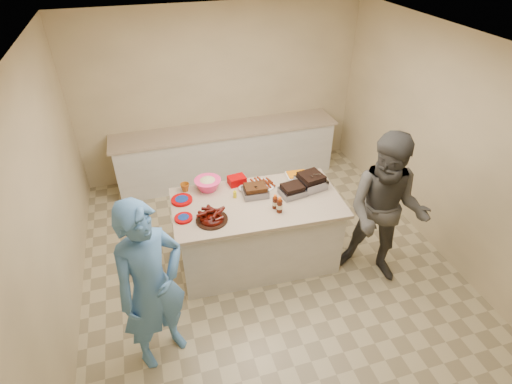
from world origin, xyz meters
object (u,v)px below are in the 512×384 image
object	(u,v)px
mustard_bottle	(235,197)
plastic_cup	(185,191)
island	(257,259)
coleslaw_bowl	(208,189)
guest_blue	(165,349)
guest_gray	(371,272)
rib_platter	(212,220)
bbq_bottle_a	(279,212)
roasting_pan	(310,187)
bbq_bottle_b	(275,208)

from	to	relation	value
mustard_bottle	plastic_cup	xyz separation A→B (m)	(-0.54, 0.31, 0.00)
island	coleslaw_bowl	xyz separation A→B (m)	(-0.50, 0.42, 0.93)
island	guest_blue	xyz separation A→B (m)	(-1.28, -0.98, 0.00)
guest_blue	guest_gray	bearing A→B (deg)	-20.44
rib_platter	plastic_cup	bearing A→B (deg)	106.62
bbq_bottle_a	guest_blue	size ratio (longest dim) A/B	0.10
coleslaw_bowl	guest_gray	xyz separation A→B (m)	(1.81, -1.05, -0.93)
island	guest_blue	bearing A→B (deg)	-139.83
mustard_bottle	plastic_cup	size ratio (longest dim) A/B	1.03
coleslaw_bowl	guest_gray	size ratio (longest dim) A/B	0.17
bbq_bottle_a	guest_gray	xyz separation A→B (m)	(1.13, -0.37, -0.93)
roasting_pan	coleslaw_bowl	bearing A→B (deg)	154.22
rib_platter	guest_blue	size ratio (longest dim) A/B	0.19
roasting_pan	coleslaw_bowl	world-z (taller)	coleslaw_bowl
guest_blue	guest_gray	xyz separation A→B (m)	(2.59, 0.35, 0.00)
rib_platter	bbq_bottle_b	size ratio (longest dim) A/B	1.99
island	rib_platter	distance (m)	1.11
mustard_bottle	bbq_bottle_a	bearing A→B (deg)	-45.08
rib_platter	bbq_bottle_b	world-z (taller)	bbq_bottle_b
roasting_pan	bbq_bottle_a	distance (m)	0.64
roasting_pan	guest_blue	bearing A→B (deg)	-162.73
mustard_bottle	guest_blue	bearing A→B (deg)	-133.13
rib_platter	bbq_bottle_a	distance (m)	0.76
island	coleslaw_bowl	distance (m)	1.14
rib_platter	mustard_bottle	distance (m)	0.49
bbq_bottle_a	guest_gray	world-z (taller)	bbq_bottle_a
rib_platter	plastic_cup	distance (m)	0.68
guest_gray	coleslaw_bowl	bearing A→B (deg)	-170.94
bbq_bottle_b	island	bearing A→B (deg)	130.73
island	coleslaw_bowl	bearing A→B (deg)	142.81
coleslaw_bowl	mustard_bottle	xyz separation A→B (m)	(0.27, -0.27, 0.00)
guest_blue	rib_platter	bearing A→B (deg)	19.70
bbq_bottle_b	mustard_bottle	xyz separation A→B (m)	(-0.38, 0.33, 0.00)
bbq_bottle_b	plastic_cup	world-z (taller)	bbq_bottle_b
bbq_bottle_b	guest_gray	world-z (taller)	bbq_bottle_b
bbq_bottle_a	rib_platter	bearing A→B (deg)	174.94
bbq_bottle_a	plastic_cup	world-z (taller)	bbq_bottle_a
bbq_bottle_a	plastic_cup	size ratio (longest dim) A/B	1.76
bbq_bottle_a	plastic_cup	xyz separation A→B (m)	(-0.95, 0.72, 0.00)
mustard_bottle	guest_blue	xyz separation A→B (m)	(-1.05, -1.13, -0.93)
island	mustard_bottle	world-z (taller)	mustard_bottle
roasting_pan	mustard_bottle	distance (m)	0.94
roasting_pan	guest_gray	bearing A→B (deg)	-61.70
mustard_bottle	guest_blue	size ratio (longest dim) A/B	0.06
rib_platter	guest_gray	xyz separation A→B (m)	(1.88, -0.43, -0.93)
plastic_cup	island	bearing A→B (deg)	-30.71
coleslaw_bowl	guest_blue	xyz separation A→B (m)	(-0.79, -1.39, -0.93)
roasting_pan	plastic_cup	size ratio (longest dim) A/B	2.80
roasting_pan	plastic_cup	bearing A→B (deg)	155.44
coleslaw_bowl	mustard_bottle	world-z (taller)	coleslaw_bowl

